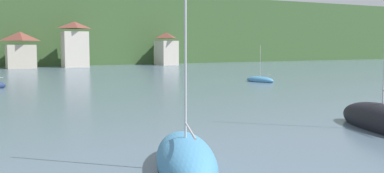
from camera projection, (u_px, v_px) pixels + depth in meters
name	position (u px, v px, depth m)	size (l,w,h in m)	color
shore_building_westcentral	(21.00, 50.00, 92.42)	(5.90, 5.73, 7.62)	#BCB29E
shore_building_central	(75.00, 45.00, 96.96)	(5.50, 4.57, 9.94)	beige
shore_building_eastcentral	(166.00, 49.00, 108.02)	(4.21, 6.20, 7.83)	beige
sailboat_mid_0	(186.00, 161.00, 17.26)	(4.69, 7.59, 9.67)	teal
sailboat_mid_4	(382.00, 121.00, 25.69)	(4.24, 8.07, 12.13)	black
sailboat_far_6	(260.00, 80.00, 58.70)	(2.49, 4.58, 5.09)	teal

